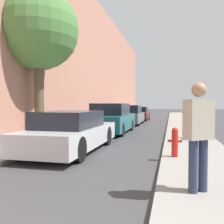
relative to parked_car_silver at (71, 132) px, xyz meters
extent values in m
plane|color=#3D3D3F|center=(1.00, 8.95, -0.63)|extent=(120.00, 120.00, 0.00)
cube|color=gray|center=(-1.90, 8.95, -0.57)|extent=(2.00, 52.00, 0.12)
cube|color=gray|center=(3.90, 8.95, -0.57)|extent=(2.00, 52.00, 0.12)
cube|color=tan|center=(-3.25, 8.95, 4.45)|extent=(0.70, 52.00, 10.16)
cylinder|color=black|center=(-0.79, 1.49, -0.29)|extent=(0.22, 0.69, 0.69)
cylinder|color=black|center=(0.79, 1.49, -0.29)|extent=(0.22, 0.69, 0.69)
cylinder|color=black|center=(-0.79, -1.39, -0.29)|extent=(0.22, 0.69, 0.69)
cylinder|color=black|center=(0.79, -1.39, -0.29)|extent=(0.22, 0.69, 0.69)
cube|color=silver|center=(0.00, 0.05, -0.14)|extent=(1.79, 4.65, 0.60)
cube|color=black|center=(0.00, -0.14, 0.42)|extent=(1.58, 2.42, 0.51)
cylinder|color=black|center=(-0.75, 6.72, -0.30)|extent=(0.22, 0.66, 0.66)
cylinder|color=black|center=(0.86, 6.72, -0.30)|extent=(0.22, 0.66, 0.66)
cylinder|color=black|center=(-0.75, 3.92, -0.30)|extent=(0.22, 0.66, 0.66)
cylinder|color=black|center=(0.86, 3.92, -0.30)|extent=(0.22, 0.66, 0.66)
cube|color=#1E6066|center=(0.06, 5.32, -0.06)|extent=(1.83, 4.52, 0.79)
cube|color=black|center=(0.06, 5.14, 0.63)|extent=(1.61, 2.35, 0.60)
cylinder|color=black|center=(-0.74, 12.11, -0.29)|extent=(0.22, 0.68, 0.68)
cylinder|color=black|center=(0.89, 12.11, -0.29)|extent=(0.22, 0.68, 0.68)
cylinder|color=black|center=(-0.74, 9.56, -0.29)|extent=(0.22, 0.68, 0.68)
cylinder|color=black|center=(0.89, 9.56, -0.29)|extent=(0.22, 0.68, 0.68)
cube|color=slate|center=(0.07, 10.84, -0.11)|extent=(1.85, 4.11, 0.67)
cube|color=black|center=(0.07, 10.67, 0.52)|extent=(1.63, 2.14, 0.59)
cylinder|color=black|center=(-0.55, 17.23, -0.32)|extent=(0.22, 0.62, 0.62)
cylinder|color=black|center=(0.94, 17.23, -0.32)|extent=(0.22, 0.62, 0.62)
cylinder|color=black|center=(-0.55, 14.72, -0.32)|extent=(0.22, 0.62, 0.62)
cylinder|color=black|center=(0.94, 14.72, -0.32)|extent=(0.22, 0.62, 0.62)
cube|color=maroon|center=(0.19, 15.97, -0.14)|extent=(1.69, 4.04, 0.63)
cube|color=black|center=(0.19, 15.81, 0.40)|extent=(1.48, 2.10, 0.47)
cylinder|color=brown|center=(-2.33, 2.06, 1.30)|extent=(0.40, 0.40, 3.62)
sphere|color=#4C7F3D|center=(-2.33, 2.06, 4.04)|extent=(3.37, 3.37, 3.37)
cylinder|color=red|center=(3.24, -0.65, -0.17)|extent=(0.17, 0.17, 0.68)
sphere|color=red|center=(3.24, -0.65, 0.20)|extent=(0.16, 0.16, 0.16)
cylinder|color=red|center=(3.11, -0.65, -0.09)|extent=(0.11, 0.07, 0.07)
cylinder|color=red|center=(3.37, -0.65, -0.09)|extent=(0.11, 0.07, 0.07)
cylinder|color=#283351|center=(3.65, -3.24, -0.09)|extent=(0.20, 0.20, 0.85)
cylinder|color=#283351|center=(3.49, -3.35, -0.09)|extent=(0.20, 0.20, 0.85)
cube|color=#B2A893|center=(3.57, -3.29, 0.66)|extent=(0.50, 0.45, 0.64)
sphere|color=tan|center=(3.57, -3.29, 1.13)|extent=(0.23, 0.23, 0.23)
torus|color=black|center=(3.80, 3.48, -0.18)|extent=(0.21, 0.64, 0.66)
torus|color=black|center=(4.04, 2.56, -0.18)|extent=(0.21, 0.64, 0.66)
cube|color=maroon|center=(3.92, 3.02, -0.03)|extent=(0.24, 0.78, 0.04)
cylinder|color=maroon|center=(3.97, 2.85, 0.06)|extent=(0.04, 0.04, 0.18)
cube|color=black|center=(3.82, 3.41, 0.08)|extent=(0.43, 0.15, 0.04)
camera|label=1|loc=(3.15, -7.44, 0.90)|focal=39.61mm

